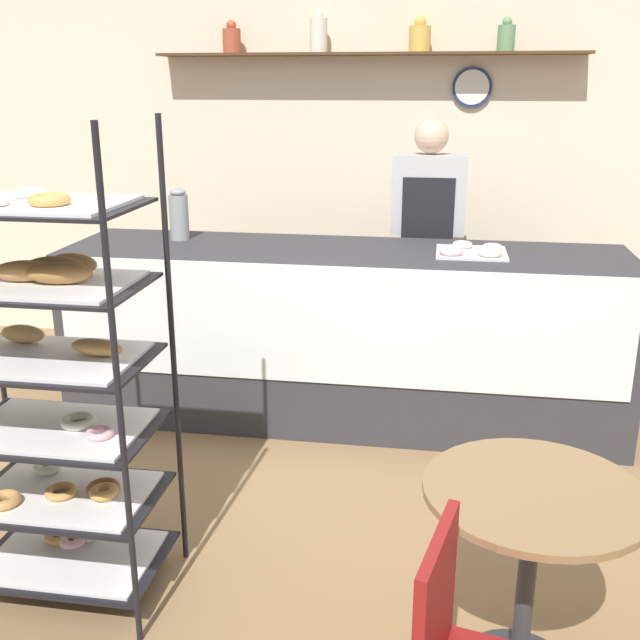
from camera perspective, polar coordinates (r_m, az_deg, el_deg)
name	(u,v)px	position (r m, az deg, el deg)	size (l,w,h in m)	color
ground_plane	(304,536)	(3.43, -1.25, -16.11)	(14.00, 14.00, 0.00)	olive
back_wall	(368,163)	(5.41, 3.65, 11.86)	(10.00, 0.30, 2.70)	beige
display_counter	(343,334)	(4.36, 1.76, -1.11)	(3.17, 0.81, 1.01)	#333338
pastry_rack	(54,383)	(2.90, -19.61, -4.55)	(0.76, 0.52, 1.81)	black
person_worker	(427,244)	(4.81, 8.13, 5.74)	(0.45, 0.23, 1.70)	#282833
cafe_table	(531,537)	(2.56, 15.75, -15.65)	(0.70, 0.70, 0.71)	#262628
coffee_carafe	(179,215)	(4.56, -10.70, 7.90)	(0.11, 0.11, 0.31)	gray
donut_tray_counter	(473,251)	(4.19, 11.60, 5.18)	(0.38, 0.36, 0.05)	silver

